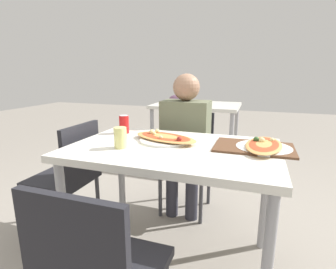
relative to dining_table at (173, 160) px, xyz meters
The scene contains 11 objects.
ground_plane 0.68m from the dining_table, ahead, with size 14.00×14.00×0.00m, color gray.
dining_table is the anchor object (origin of this frame).
chair_far_seated 0.74m from the dining_table, 97.41° to the left, with size 0.40×0.40×0.84m.
chair_side_left 0.81m from the dining_table, behind, with size 0.40×0.40×0.84m.
person_seated 0.61m from the dining_table, 98.75° to the left, with size 0.37×0.26×1.16m.
pizza_main 0.16m from the dining_table, 131.14° to the left, with size 0.48×0.34×0.06m.
soda_can 0.50m from the dining_table, 153.90° to the left, with size 0.07×0.07×0.12m.
drink_glass 0.33m from the dining_table, 155.40° to the right, with size 0.07×0.07×0.12m.
serving_tray 0.46m from the dining_table, 13.93° to the left, with size 0.43×0.29×0.01m.
pizza_second 0.51m from the dining_table, 12.67° to the left, with size 0.30×0.41×0.06m.
background_table 2.06m from the dining_table, 100.25° to the left, with size 1.10×0.80×0.88m.
Camera 1 is at (0.44, -1.37, 1.18)m, focal length 28.00 mm.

